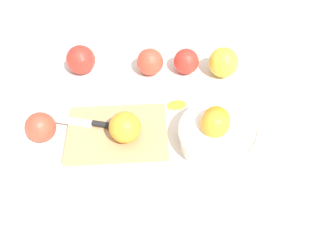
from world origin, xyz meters
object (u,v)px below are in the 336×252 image
apple_front_center (150,62)px  apple_front_right (81,60)px  apple_front_left_2 (223,62)px  apple_back_right (40,127)px  orange_on_board (125,127)px  bowl (219,133)px  knife (88,123)px  cutting_board (117,133)px  apple_front_left (186,61)px

apple_front_center → apple_front_right: size_ratio=0.93×
apple_front_left_2 → apple_back_right: (0.45, 0.20, -0.01)m
orange_on_board → apple_front_left_2: size_ratio=0.88×
bowl → orange_on_board: bearing=-4.0°
knife → apple_front_left_2: bearing=-152.6°
cutting_board → apple_front_center: size_ratio=3.17×
cutting_board → apple_front_left: apple_front_left is taller
bowl → apple_front_left_2: 0.25m
apple_back_right → knife: bearing=-170.2°
apple_back_right → cutting_board: bearing=178.1°
bowl → orange_on_board: (0.21, -0.01, 0.02)m
apple_front_left_2 → apple_front_center: 0.20m
apple_front_left → apple_front_center: 0.10m
orange_on_board → apple_back_right: orange_on_board is taller
knife → apple_front_right: (0.04, -0.22, 0.02)m
knife → apple_front_center: size_ratio=2.12×
apple_front_center → knife: bearing=53.1°
knife → apple_back_right: 0.11m
cutting_board → apple_front_left: bearing=-129.4°
apple_front_center → apple_front_right: apple_front_right is taller
bowl → apple_front_right: size_ratio=2.45×
knife → apple_front_left: bearing=-141.4°
cutting_board → apple_front_center: apple_front_center is taller
orange_on_board → apple_back_right: 0.20m
apple_front_left_2 → apple_front_right: apple_front_left_2 is taller
orange_on_board → apple_front_right: orange_on_board is taller
apple_front_left → orange_on_board: bearing=56.9°
orange_on_board → knife: (0.09, -0.05, -0.03)m
knife → apple_front_right: apple_front_right is taller
bowl → cutting_board: (0.23, -0.04, -0.03)m
knife → apple_front_center: bearing=-126.9°
apple_front_left → apple_front_right: 0.29m
orange_on_board → knife: size_ratio=0.46×
knife → apple_back_right: apple_back_right is taller
knife → apple_front_center: apple_front_center is taller
bowl → apple_back_right: size_ratio=2.78×
apple_front_right → orange_on_board: bearing=115.3°
orange_on_board → apple_front_right: size_ratio=0.91×
orange_on_board → apple_front_left: bearing=-123.1°
apple_front_left_2 → apple_front_right: 0.38m
apple_front_left → cutting_board: bearing=50.6°
cutting_board → apple_front_right: size_ratio=2.95×
apple_back_right → apple_front_left_2: bearing=-156.3°
cutting_board → apple_front_right: (0.10, -0.24, 0.03)m
apple_front_center → apple_back_right: 0.33m
apple_front_right → apple_back_right: bearing=74.1°
knife → apple_front_left_2: size_ratio=1.91×
bowl → apple_front_right: 0.43m
cutting_board → apple_back_right: (0.17, -0.01, 0.03)m
apple_front_center → apple_back_right: (0.25, 0.22, -0.00)m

